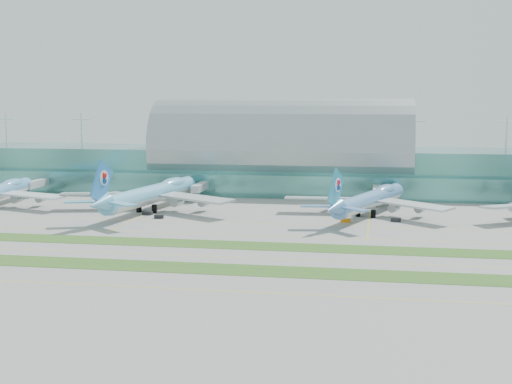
# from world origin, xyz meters

# --- Properties ---
(ground) EXTENTS (700.00, 700.00, 0.00)m
(ground) POSITION_xyz_m (0.00, 0.00, 0.00)
(ground) COLOR gray
(ground) RESTS_ON ground
(terminal) EXTENTS (340.00, 69.10, 36.00)m
(terminal) POSITION_xyz_m (0.01, 128.79, 14.23)
(terminal) COLOR #3D7A75
(terminal) RESTS_ON ground
(grass_strip_near) EXTENTS (420.00, 12.00, 0.08)m
(grass_strip_near) POSITION_xyz_m (0.00, -28.00, 0.04)
(grass_strip_near) COLOR #2D591E
(grass_strip_near) RESTS_ON ground
(grass_strip_far) EXTENTS (420.00, 12.00, 0.08)m
(grass_strip_far) POSITION_xyz_m (0.00, 2.00, 0.04)
(grass_strip_far) COLOR #2D591E
(grass_strip_far) RESTS_ON ground
(taxiline_a) EXTENTS (420.00, 0.35, 0.01)m
(taxiline_a) POSITION_xyz_m (0.00, -48.00, 0.01)
(taxiline_a) COLOR yellow
(taxiline_a) RESTS_ON ground
(taxiline_b) EXTENTS (420.00, 0.35, 0.01)m
(taxiline_b) POSITION_xyz_m (0.00, -14.00, 0.01)
(taxiline_b) COLOR yellow
(taxiline_b) RESTS_ON ground
(taxiline_c) EXTENTS (420.00, 0.35, 0.01)m
(taxiline_c) POSITION_xyz_m (0.00, 18.00, 0.01)
(taxiline_c) COLOR yellow
(taxiline_c) RESTS_ON ground
(taxiline_d) EXTENTS (420.00, 0.35, 0.01)m
(taxiline_d) POSITION_xyz_m (0.00, 40.00, 0.01)
(taxiline_d) COLOR yellow
(taxiline_d) RESTS_ON ground
(airliner_b) EXTENTS (71.89, 82.41, 22.75)m
(airliner_b) POSITION_xyz_m (-41.73, 60.76, 7.02)
(airliner_b) COLOR #65B6DF
(airliner_b) RESTS_ON ground
(airliner_c) EXTENTS (61.56, 71.63, 20.39)m
(airliner_c) POSITION_xyz_m (41.44, 63.70, 6.29)
(airliner_c) COLOR #5C90CB
(airliner_c) RESTS_ON ground
(gse_c) EXTENTS (3.85, 2.40, 1.37)m
(gse_c) POSITION_xyz_m (-40.44, 50.99, 0.69)
(gse_c) COLOR black
(gse_c) RESTS_ON ground
(gse_d) EXTENTS (3.43, 1.90, 1.34)m
(gse_d) POSITION_xyz_m (-33.81, 43.99, 0.67)
(gse_d) COLOR black
(gse_d) RESTS_ON ground
(gse_e) EXTENTS (3.54, 2.05, 1.30)m
(gse_e) POSITION_xyz_m (33.24, 47.28, 0.65)
(gse_e) COLOR orange
(gse_e) RESTS_ON ground
(gse_f) EXTENTS (3.64, 2.81, 1.44)m
(gse_f) POSITION_xyz_m (50.68, 51.61, 0.72)
(gse_f) COLOR black
(gse_f) RESTS_ON ground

